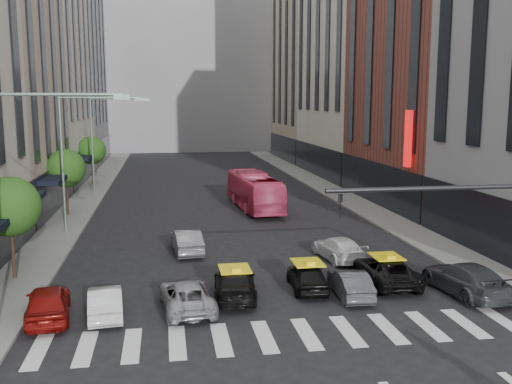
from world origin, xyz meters
name	(u,v)px	position (x,y,z in m)	size (l,w,h in m)	color
ground	(300,352)	(0.00, 0.00, 0.00)	(160.00, 160.00, 0.00)	black
sidewalk_left	(80,206)	(-11.50, 30.00, 0.07)	(3.00, 96.00, 0.15)	slate
sidewalk_right	(347,198)	(11.50, 30.00, 0.07)	(3.00, 96.00, 0.15)	slate
building_left_c	(38,10)	(-17.00, 46.00, 18.00)	(8.00, 20.00, 36.00)	beige
building_left_d	(69,54)	(-17.00, 65.00, 15.00)	(8.00, 18.00, 30.00)	gray
building_right_b	(427,47)	(17.00, 27.00, 13.00)	(8.00, 18.00, 26.00)	brown
building_right_d	(310,65)	(17.00, 65.00, 14.00)	(8.00, 18.00, 28.00)	tan
building_far	(187,47)	(0.00, 85.00, 18.00)	(30.00, 10.00, 36.00)	gray
tree_near	(10,207)	(-11.80, 10.00, 3.65)	(2.88, 2.88, 4.95)	black
tree_mid	(66,168)	(-11.80, 26.00, 3.65)	(2.88, 2.88, 4.95)	black
tree_far	(92,151)	(-11.80, 42.00, 3.65)	(2.88, 2.88, 4.95)	black
streetlamp_near	(13,175)	(-10.04, 4.00, 5.90)	(5.38, 0.25, 9.00)	gray
streetlamp_mid	(77,144)	(-10.04, 20.00, 5.90)	(5.38, 0.25, 9.00)	gray
streetlamp_far	(102,131)	(-10.04, 36.00, 5.90)	(5.38, 0.25, 9.00)	gray
liberty_sign	(408,139)	(12.60, 20.00, 6.00)	(0.30, 0.70, 4.00)	red
car_red	(48,302)	(-9.20, 4.53, 0.71)	(1.67, 4.14, 1.41)	maroon
car_white_front	(105,301)	(-7.00, 4.55, 0.61)	(1.30, 3.73, 1.23)	silver
car_silver	(186,296)	(-3.73, 4.75, 0.61)	(2.02, 4.37, 1.22)	#A2A1A7
taxi_left	(235,284)	(-1.56, 5.88, 0.65)	(1.83, 4.49, 1.30)	black
taxi_center	(307,277)	(1.87, 6.39, 0.64)	(1.52, 3.77, 1.28)	black
car_grey_mid	(350,283)	(3.52, 5.23, 0.61)	(1.29, 3.70, 1.22)	#3B3C42
taxi_right	(386,270)	(5.78, 6.69, 0.66)	(2.19, 4.74, 1.32)	black
car_grey_curb	(465,279)	(8.72, 4.68, 0.73)	(2.04, 5.02, 1.46)	#36383C
car_row2_left	(187,241)	(-3.35, 13.85, 0.69)	(1.47, 4.20, 1.38)	gray
car_row2_right	(338,248)	(4.81, 11.18, 0.63)	(1.76, 4.32, 1.26)	silver
bus	(254,191)	(2.62, 26.63, 1.46)	(2.46, 10.50, 2.93)	#DF416A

